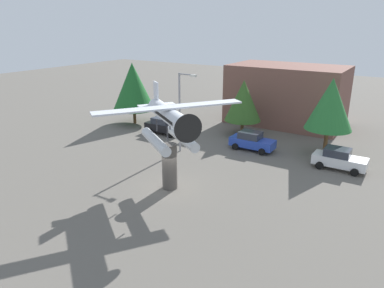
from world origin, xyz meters
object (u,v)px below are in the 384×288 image
object	(u,v)px
car_near_black	(164,126)
car_mid_blue	(252,141)
display_pedestal	(170,166)
car_far_white	(339,159)
tree_west	(133,86)
tree_center_back	(330,104)
tree_east	(243,101)
floatplane_monument	(169,122)
streetlight_primary	(181,107)
storefront_building	(286,95)

from	to	relation	value
car_near_black	car_mid_blue	world-z (taller)	same
display_pedestal	car_far_white	xyz separation A→B (m)	(9.64, 10.45, -0.81)
tree_west	tree_center_back	bearing A→B (deg)	3.06
car_mid_blue	tree_east	size ratio (longest dim) A/B	0.71
tree_east	floatplane_monument	bearing A→B (deg)	-85.15
display_pedestal	tree_center_back	distance (m)	15.73
car_far_white	streetlight_primary	world-z (taller)	streetlight_primary
floatplane_monument	car_far_white	size ratio (longest dim) A/B	2.18
streetlight_primary	car_mid_blue	bearing A→B (deg)	37.04
streetlight_primary	storefront_building	xyz separation A→B (m)	(4.74, 15.07, -0.87)
car_mid_blue	storefront_building	world-z (taller)	storefront_building
floatplane_monument	streetlight_primary	xyz separation A→B (m)	(-3.76, 7.01, -0.76)
tree_west	tree_east	size ratio (longest dim) A/B	1.21
streetlight_primary	tree_west	world-z (taller)	streetlight_primary
storefront_building	tree_east	size ratio (longest dim) A/B	2.20
floatplane_monument	tree_west	xyz separation A→B (m)	(-14.15, 12.18, -0.61)
storefront_building	tree_center_back	size ratio (longest dim) A/B	1.84
tree_west	tree_east	world-z (taller)	tree_west
floatplane_monument	tree_east	xyz separation A→B (m)	(-1.26, 14.87, -1.30)
tree_east	tree_center_back	world-z (taller)	tree_center_back
display_pedestal	tree_west	bearing A→B (deg)	139.23
storefront_building	tree_center_back	world-z (taller)	tree_center_back
car_near_black	streetlight_primary	size ratio (longest dim) A/B	0.57
car_far_white	streetlight_primary	distance (m)	14.17
streetlight_primary	storefront_building	bearing A→B (deg)	72.52
car_far_white	tree_east	distance (m)	11.99
car_far_white	tree_east	world-z (taller)	tree_east
car_near_black	storefront_building	world-z (taller)	storefront_building
tree_west	streetlight_primary	bearing A→B (deg)	-26.48
display_pedestal	tree_center_back	bearing A→B (deg)	59.35
car_far_white	car_mid_blue	bearing A→B (deg)	176.46
tree_center_back	tree_west	bearing A→B (deg)	-176.94
storefront_building	tree_center_back	distance (m)	11.13
storefront_building	car_far_white	bearing A→B (deg)	-53.49
display_pedestal	storefront_building	world-z (taller)	storefront_building
display_pedestal	car_mid_blue	bearing A→B (deg)	81.36
car_far_white	storefront_building	distance (m)	14.59
display_pedestal	storefront_building	xyz separation A→B (m)	(1.09, 22.00, 1.73)
floatplane_monument	car_mid_blue	size ratio (longest dim) A/B	2.18
car_far_white	streetlight_primary	bearing A→B (deg)	-165.17
car_mid_blue	tree_center_back	world-z (taller)	tree_center_back
floatplane_monument	tree_west	world-z (taller)	floatplane_monument
car_mid_blue	tree_east	world-z (taller)	tree_east
floatplane_monument	car_far_white	world-z (taller)	floatplane_monument
tree_west	car_near_black	bearing A→B (deg)	-15.25
display_pedestal	floatplane_monument	distance (m)	3.37
display_pedestal	tree_east	distance (m)	14.98
car_far_white	streetlight_primary	xyz separation A→B (m)	(-13.29, -3.52, 3.42)
car_far_white	tree_west	bearing A→B (deg)	176.00
display_pedestal	streetlight_primary	xyz separation A→B (m)	(-3.66, 6.93, 2.60)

